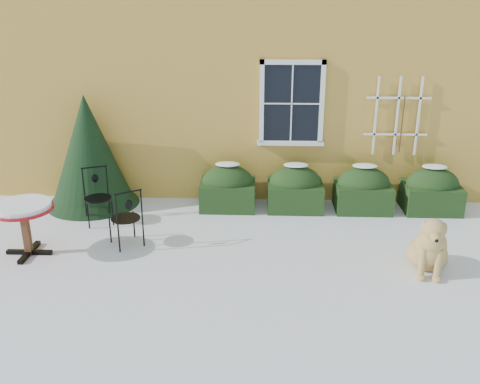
{
  "coord_description": "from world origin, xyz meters",
  "views": [
    {
      "loc": [
        0.33,
        -7.14,
        3.95
      ],
      "look_at": [
        0.0,
        1.0,
        0.9
      ],
      "focal_mm": 40.0,
      "sensor_mm": 36.0,
      "label": 1
    }
  ],
  "objects_px": {
    "patio_chair_near": "(126,217)",
    "patio_chair_far": "(97,196)",
    "evergreen_shrub": "(90,161)",
    "bistro_table": "(23,212)",
    "dog": "(429,248)"
  },
  "relations": [
    {
      "from": "evergreen_shrub",
      "to": "patio_chair_near",
      "type": "height_order",
      "value": "evergreen_shrub"
    },
    {
      "from": "patio_chair_near",
      "to": "patio_chair_far",
      "type": "bearing_deg",
      "value": -85.85
    },
    {
      "from": "patio_chair_near",
      "to": "patio_chair_far",
      "type": "height_order",
      "value": "patio_chair_far"
    },
    {
      "from": "evergreen_shrub",
      "to": "patio_chair_near",
      "type": "xyz_separation_m",
      "value": [
        1.13,
        -1.83,
        -0.37
      ]
    },
    {
      "from": "patio_chair_near",
      "to": "patio_chair_far",
      "type": "xyz_separation_m",
      "value": [
        -0.76,
        0.95,
        0.0
      ]
    },
    {
      "from": "bistro_table",
      "to": "dog",
      "type": "relative_size",
      "value": 0.9
    },
    {
      "from": "bistro_table",
      "to": "patio_chair_near",
      "type": "xyz_separation_m",
      "value": [
        1.52,
        0.39,
        -0.22
      ]
    },
    {
      "from": "evergreen_shrub",
      "to": "patio_chair_far",
      "type": "xyz_separation_m",
      "value": [
        0.37,
        -0.88,
        -0.37
      ]
    },
    {
      "from": "patio_chair_near",
      "to": "dog",
      "type": "relative_size",
      "value": 0.97
    },
    {
      "from": "evergreen_shrub",
      "to": "patio_chair_far",
      "type": "distance_m",
      "value": 1.03
    },
    {
      "from": "evergreen_shrub",
      "to": "patio_chair_far",
      "type": "height_order",
      "value": "evergreen_shrub"
    },
    {
      "from": "patio_chair_near",
      "to": "dog",
      "type": "distance_m",
      "value": 4.76
    },
    {
      "from": "patio_chair_far",
      "to": "dog",
      "type": "relative_size",
      "value": 0.97
    },
    {
      "from": "patio_chair_far",
      "to": "evergreen_shrub",
      "type": "bearing_deg",
      "value": 90.01
    },
    {
      "from": "evergreen_shrub",
      "to": "bistro_table",
      "type": "distance_m",
      "value": 2.26
    }
  ]
}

